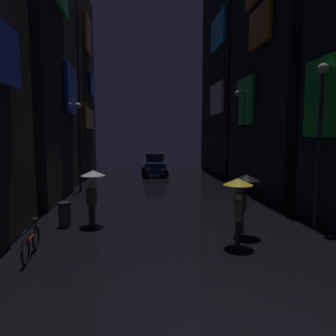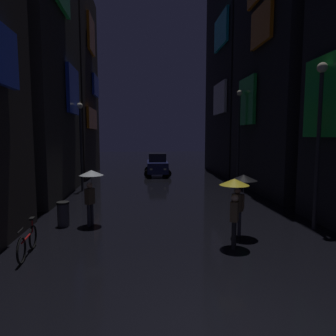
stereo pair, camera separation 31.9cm
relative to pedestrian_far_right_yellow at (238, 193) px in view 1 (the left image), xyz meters
name	(u,v)px [view 1 (the left image)]	position (x,y,z in m)	size (l,w,h in m)	color
building_left_mid	(24,12)	(-8.97, 9.06, 8.43)	(4.25, 8.35, 20.18)	#33302D
building_left_far	(64,83)	(-8.96, 18.06, 6.20)	(4.25, 8.35, 15.73)	#2D2826
building_right_mid	(286,17)	(6.00, 9.17, 8.82)	(4.25, 8.59, 20.95)	#232328
building_right_far	(235,78)	(6.01, 18.28, 6.92)	(4.25, 8.82, 17.17)	black
pedestrian_far_right_yellow	(238,193)	(0.00, 0.00, 0.00)	(0.90, 0.90, 2.12)	black
pedestrian_near_crossing_clear	(93,182)	(-4.72, 2.71, 0.00)	(0.90, 0.90, 2.12)	#2D2D38
pedestrian_foreground_right_black	(244,187)	(0.56, 0.98, 0.00)	(0.90, 0.90, 2.12)	#2D2D38
bicycle_parked_at_storefront	(31,243)	(-6.08, -0.11, -1.28)	(0.20, 1.82, 0.96)	black
car_distant	(155,165)	(-1.40, 16.91, -0.74)	(2.33, 4.19, 1.92)	navy
streetlamp_right_far	(237,129)	(3.52, 10.26, 2.21)	(0.36, 0.36, 6.31)	#2D2D33
streetlamp_right_near	(320,128)	(3.52, 1.48, 2.02)	(0.36, 0.36, 5.97)	#2D2D33
streetlamp_left_far	(79,136)	(-6.48, 10.16, 1.72)	(0.36, 0.36, 5.41)	#2D2D33
trash_bin	(65,214)	(-5.78, 2.69, -1.20)	(0.46, 0.46, 0.93)	#3F3F47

